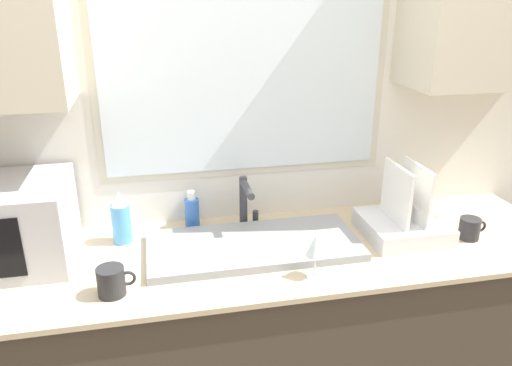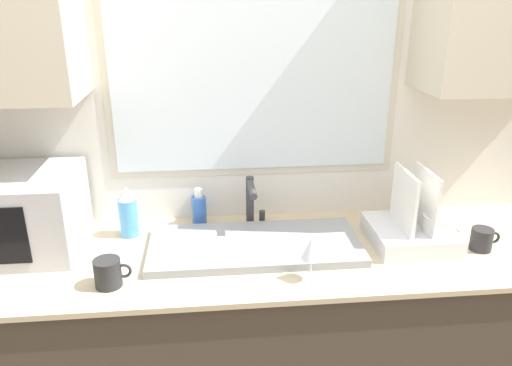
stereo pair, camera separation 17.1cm
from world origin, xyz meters
name	(u,v)px [view 2 (the right image)]	position (x,y,z in m)	size (l,w,h in m)	color
countertop	(262,351)	(0.00, 0.31, 0.46)	(2.38, 0.66, 0.93)	#42382D
wall_back	(254,100)	(0.00, 0.62, 1.42)	(6.00, 0.38, 2.60)	silver
sink_basin	(255,245)	(-0.03, 0.33, 0.94)	(0.78, 0.35, 0.03)	gray
faucet	(252,199)	(-0.02, 0.50, 1.06)	(0.08, 0.18, 0.21)	#333338
microwave	(10,213)	(-0.91, 0.42, 1.07)	(0.48, 0.38, 0.29)	#B2B2B7
dish_rack	(414,228)	(0.57, 0.31, 0.99)	(0.30, 0.30, 0.29)	silver
spray_bottle	(128,212)	(-0.50, 0.49, 1.03)	(0.07, 0.07, 0.21)	#4C99D8
soap_bottle	(199,209)	(-0.23, 0.56, 1.00)	(0.06, 0.06, 0.16)	blue
mug_near_sink	(108,273)	(-0.52, 0.13, 0.98)	(0.12, 0.09, 0.09)	#262628
wine_glass	(311,250)	(0.14, 0.10, 1.04)	(0.07, 0.07, 0.16)	silver
mug_by_rack	(482,239)	(0.81, 0.24, 0.97)	(0.11, 0.08, 0.08)	#262628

